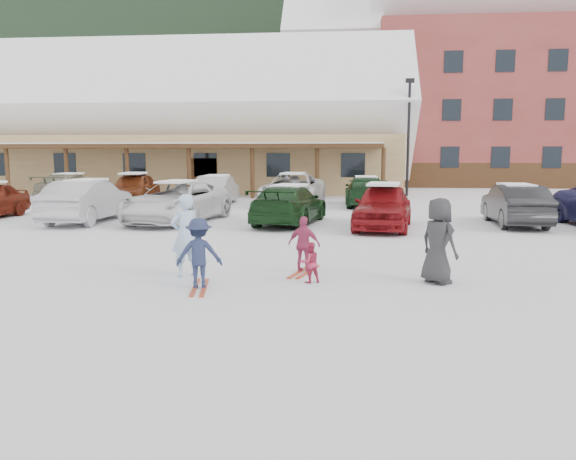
# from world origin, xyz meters

# --- Properties ---
(ground) EXTENTS (160.00, 160.00, 0.00)m
(ground) POSITION_xyz_m (0.00, 0.00, 0.00)
(ground) COLOR white
(ground) RESTS_ON ground
(forested_hillside) EXTENTS (300.00, 70.00, 38.00)m
(forested_hillside) POSITION_xyz_m (0.00, 85.00, 19.00)
(forested_hillside) COLOR black
(forested_hillside) RESTS_ON ground
(day_lodge) EXTENTS (29.12, 12.50, 10.38)m
(day_lodge) POSITION_xyz_m (-9.00, 27.96, 3.94)
(day_lodge) COLOR tan
(day_lodge) RESTS_ON ground
(alpine_hotel) EXTENTS (31.48, 14.01, 21.48)m
(alpine_hotel) POSITION_xyz_m (14.27, 38.00, 8.63)
(alpine_hotel) COLOR maroon
(alpine_hotel) RESTS_ON ground
(lamp_post) EXTENTS (0.50, 0.25, 6.75)m
(lamp_post) POSITION_xyz_m (5.18, 23.34, 3.78)
(lamp_post) COLOR black
(lamp_post) RESTS_ON ground
(conifer_2) EXTENTS (5.28, 5.28, 12.24)m
(conifer_2) POSITION_xyz_m (-30.00, 42.00, 6.83)
(conifer_2) COLOR black
(conifer_2) RESTS_ON ground
(conifer_3) EXTENTS (3.96, 3.96, 9.18)m
(conifer_3) POSITION_xyz_m (6.00, 44.00, 5.12)
(conifer_3) COLOR black
(conifer_3) RESTS_ON ground
(adult_skier) EXTENTS (0.75, 0.71, 1.72)m
(adult_skier) POSITION_xyz_m (-1.83, 0.98, 0.86)
(adult_skier) COLOR #A3C3E3
(adult_skier) RESTS_ON ground
(toddler_red) EXTENTS (0.49, 0.45, 0.81)m
(toddler_red) POSITION_xyz_m (0.77, 0.66, 0.41)
(toddler_red) COLOR #B42948
(toddler_red) RESTS_ON ground
(child_navy) EXTENTS (0.93, 0.63, 1.34)m
(child_navy) POSITION_xyz_m (-1.29, -0.00, 0.67)
(child_navy) COLOR #1E2746
(child_navy) RESTS_ON ground
(skis_child_navy) EXTENTS (0.42, 1.41, 0.03)m
(skis_child_navy) POSITION_xyz_m (-1.29, -0.00, 0.01)
(skis_child_navy) COLOR #A83818
(skis_child_navy) RESTS_ON ground
(child_magenta) EXTENTS (0.76, 0.47, 1.21)m
(child_magenta) POSITION_xyz_m (0.59, 1.59, 0.61)
(child_magenta) COLOR #AE365F
(child_magenta) RESTS_ON ground
(skis_child_magenta) EXTENTS (0.56, 1.40, 0.03)m
(skis_child_magenta) POSITION_xyz_m (0.59, 1.59, 0.01)
(skis_child_magenta) COLOR #A83818
(skis_child_magenta) RESTS_ON ground
(bystander_dark) EXTENTS (0.93, 0.98, 1.69)m
(bystander_dark) POSITION_xyz_m (3.27, 0.85, 0.84)
(bystander_dark) COLOR #28282B
(bystander_dark) RESTS_ON ground
(parked_car_1) EXTENTS (1.67, 4.74, 1.56)m
(parked_car_1) POSITION_xyz_m (-7.96, 9.60, 0.78)
(parked_car_1) COLOR #AFAEB3
(parked_car_1) RESTS_ON ground
(parked_car_2) EXTENTS (3.38, 5.77, 1.51)m
(parked_car_2) POSITION_xyz_m (-4.66, 9.89, 0.75)
(parked_car_2) COLOR silver
(parked_car_2) RESTS_ON ground
(parked_car_3) EXTENTS (2.74, 5.06, 1.39)m
(parked_car_3) POSITION_xyz_m (-0.50, 9.74, 0.70)
(parked_car_3) COLOR black
(parked_car_3) RESTS_ON ground
(parked_car_4) EXTENTS (2.44, 4.67, 1.52)m
(parked_car_4) POSITION_xyz_m (2.77, 8.86, 0.76)
(parked_car_4) COLOR maroon
(parked_car_4) RESTS_ON ground
(parked_car_5) EXTENTS (1.68, 4.41, 1.44)m
(parked_car_5) POSITION_xyz_m (7.47, 10.16, 0.72)
(parked_car_5) COLOR black
(parked_car_5) RESTS_ON ground
(parked_car_7) EXTENTS (2.39, 5.18, 1.47)m
(parked_car_7) POSITION_xyz_m (-12.65, 17.58, 0.73)
(parked_car_7) COLOR gray
(parked_car_7) RESTS_ON ground
(parked_car_8) EXTENTS (2.21, 4.69, 1.55)m
(parked_car_8) POSITION_xyz_m (-8.80, 16.42, 0.78)
(parked_car_8) COLOR maroon
(parked_car_8) RESTS_ON ground
(parked_car_9) EXTENTS (1.60, 4.37, 1.43)m
(parked_car_9) POSITION_xyz_m (-4.75, 16.92, 0.71)
(parked_car_9) COLOR #A7A8AB
(parked_car_9) RESTS_ON ground
(parked_car_10) EXTENTS (3.07, 5.83, 1.56)m
(parked_car_10) POSITION_xyz_m (-0.97, 16.70, 0.78)
(parked_car_10) COLOR silver
(parked_car_10) RESTS_ON ground
(parked_car_11) EXTENTS (1.98, 4.84, 1.40)m
(parked_car_11) POSITION_xyz_m (2.51, 16.82, 0.70)
(parked_car_11) COLOR #183C1D
(parked_car_11) RESTS_ON ground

